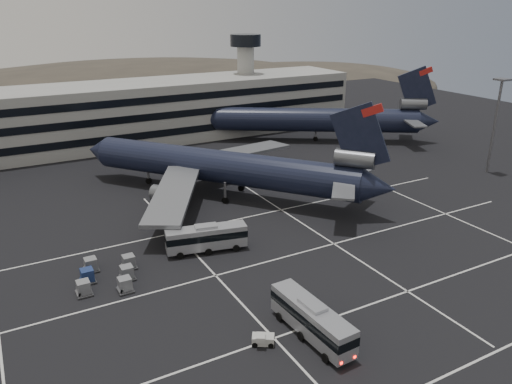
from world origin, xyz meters
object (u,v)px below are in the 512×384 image
trijet_main (225,167)px  bus_far (206,237)px  bus_near (312,318)px  uld_cluster (107,274)px

trijet_main → bus_far: (-11.21, -17.57, -3.16)m
bus_near → uld_cluster: (-15.27, 20.72, -1.29)m
trijet_main → uld_cluster: 31.42m
trijet_main → bus_near: bearing=-141.7°
trijet_main → uld_cluster: size_ratio=5.24×
bus_near → bus_far: 22.09m
bus_near → trijet_main: bearing=73.9°
trijet_main → bus_far: trijet_main is taller
bus_near → bus_far: size_ratio=1.00×
bus_near → uld_cluster: size_ratio=1.20×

